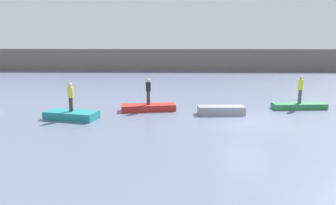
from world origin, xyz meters
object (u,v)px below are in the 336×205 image
(rowboat_teal, at_px, (72,115))
(person_yellow_shirt, at_px, (70,95))
(rowboat_red, at_px, (148,107))
(rowboat_green, at_px, (299,106))
(person_hiviz_shirt, at_px, (300,88))
(rowboat_grey, at_px, (221,110))
(person_dark_shirt, at_px, (148,90))

(rowboat_teal, xyz_separation_m, person_yellow_shirt, (0.00, 0.00, 1.16))
(rowboat_red, distance_m, rowboat_green, 9.87)
(rowboat_red, bearing_deg, person_hiviz_shirt, -4.92)
(rowboat_teal, bearing_deg, person_yellow_shirt, 0.00)
(rowboat_red, bearing_deg, rowboat_teal, -161.33)
(person_hiviz_shirt, bearing_deg, person_yellow_shirt, -167.44)
(rowboat_grey, distance_m, person_yellow_shirt, 8.92)
(rowboat_red, bearing_deg, person_yellow_shirt, -161.33)
(rowboat_grey, bearing_deg, rowboat_red, 165.04)
(rowboat_red, height_order, person_dark_shirt, person_dark_shirt)
(rowboat_red, bearing_deg, rowboat_grey, -21.69)
(rowboat_grey, height_order, person_yellow_shirt, person_yellow_shirt)
(rowboat_red, relative_size, person_yellow_shirt, 2.06)
(person_yellow_shirt, distance_m, person_dark_shirt, 4.83)
(rowboat_red, bearing_deg, person_dark_shirt, 0.00)
(rowboat_red, relative_size, person_hiviz_shirt, 1.91)
(rowboat_teal, height_order, rowboat_grey, rowboat_grey)
(rowboat_grey, relative_size, rowboat_green, 0.81)
(rowboat_teal, bearing_deg, rowboat_red, 42.31)
(rowboat_teal, distance_m, rowboat_grey, 8.85)
(rowboat_teal, xyz_separation_m, person_hiviz_shirt, (14.08, 3.14, 1.13))
(person_hiviz_shirt, height_order, person_dark_shirt, person_hiviz_shirt)
(rowboat_teal, bearing_deg, rowboat_grey, 22.63)
(rowboat_teal, relative_size, rowboat_grey, 1.06)
(person_yellow_shirt, bearing_deg, person_hiviz_shirt, 12.56)
(rowboat_teal, relative_size, person_hiviz_shirt, 1.67)
(rowboat_teal, relative_size, rowboat_red, 0.87)
(rowboat_red, bearing_deg, rowboat_green, -4.92)
(rowboat_grey, xyz_separation_m, person_hiviz_shirt, (5.33, 1.79, 1.10))
(rowboat_grey, distance_m, person_hiviz_shirt, 5.73)
(person_hiviz_shirt, bearing_deg, person_dark_shirt, -175.14)
(rowboat_red, xyz_separation_m, rowboat_green, (9.84, 0.84, -0.03))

